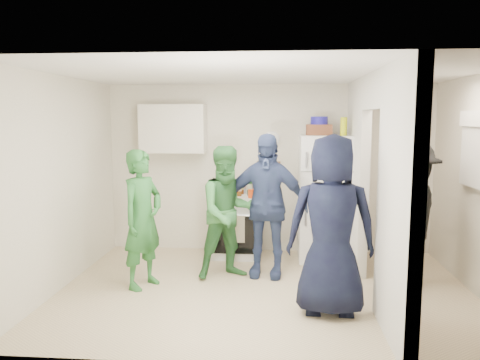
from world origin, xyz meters
name	(u,v)px	position (x,y,z in m)	size (l,w,h in m)	color
floor	(265,290)	(0.00, 0.00, 0.00)	(4.80, 4.80, 0.00)	beige
wall_back	(269,169)	(0.00, 1.70, 1.25)	(4.80, 4.80, 0.00)	silver
wall_front	(260,216)	(0.00, -1.70, 1.25)	(4.80, 4.80, 0.00)	silver
wall_left	(62,183)	(-2.40, 0.00, 1.25)	(3.40, 3.40, 0.00)	silver
ceiling	(266,73)	(0.00, 0.00, 2.50)	(4.80, 4.80, 0.00)	white
partition_pier_back	(357,174)	(1.20, 1.10, 1.25)	(0.12, 1.20, 2.50)	silver
partition_pier_front	(398,204)	(1.20, -1.10, 1.25)	(0.12, 1.20, 2.50)	silver
partition_header	(377,91)	(1.20, 0.00, 2.30)	(0.12, 1.00, 0.40)	silver
stove	(237,226)	(-0.45, 1.37, 0.45)	(0.75, 0.63, 0.90)	white
upper_cabinet	(173,129)	(-1.40, 1.52, 1.85)	(0.95, 0.34, 0.70)	silver
fridge	(325,198)	(0.81, 1.34, 0.88)	(0.73, 0.71, 1.77)	white
wicker_basket	(319,130)	(0.71, 1.39, 1.84)	(0.35, 0.25, 0.15)	brown
blue_bowl	(319,120)	(0.71, 1.39, 1.97)	(0.24, 0.24, 0.11)	navy
yellow_cup_stack_top	(344,126)	(1.03, 1.24, 1.89)	(0.09, 0.09, 0.25)	#C4D511
wall_clock	(272,139)	(0.05, 1.68, 1.70)	(0.22, 0.22, 0.03)	white
spice_shelf	(269,163)	(0.00, 1.65, 1.35)	(0.35, 0.08, 0.03)	olive
nook_window	(477,150)	(2.38, 0.20, 1.65)	(0.03, 0.70, 0.80)	black
nook_window_frame	(476,150)	(2.36, 0.20, 1.65)	(0.04, 0.76, 0.86)	white
nook_valance	(476,118)	(2.34, 0.20, 2.00)	(0.04, 0.82, 0.18)	white
yellow_cup_stack_stove	(227,189)	(-0.57, 1.15, 1.02)	(0.09, 0.09, 0.25)	yellow
red_cup	(251,194)	(-0.23, 1.17, 0.96)	(0.09, 0.09, 0.12)	red
person_green_left	(143,219)	(-1.45, 0.03, 0.82)	(0.60, 0.39, 1.64)	#296830
person_green_center	(229,212)	(-0.47, 0.44, 0.83)	(0.81, 0.63, 1.66)	#3C8038
person_denim	(266,205)	(-0.01, 0.55, 0.91)	(1.07, 0.44, 1.82)	navy
person_navy	(331,225)	(0.68, -0.58, 0.93)	(0.91, 0.59, 1.85)	black
person_nook	(411,213)	(1.74, 0.39, 0.87)	(1.12, 0.65, 1.74)	black
bottle_a	(219,184)	(-0.73, 1.48, 1.04)	(0.06, 0.06, 0.29)	brown
bottle_b	(224,187)	(-0.63, 1.28, 1.03)	(0.07, 0.07, 0.26)	#1C4A18
bottle_c	(232,185)	(-0.54, 1.52, 1.02)	(0.06, 0.06, 0.24)	silver
bottle_d	(239,187)	(-0.41, 1.32, 1.03)	(0.07, 0.07, 0.27)	brown
bottle_e	(244,184)	(-0.35, 1.53, 1.04)	(0.06, 0.06, 0.28)	#ABB4BD
bottle_f	(250,185)	(-0.26, 1.37, 1.05)	(0.07, 0.07, 0.31)	#17401F
bottle_g	(255,186)	(-0.19, 1.50, 1.02)	(0.08, 0.08, 0.25)	olive
bottle_h	(214,187)	(-0.77, 1.23, 1.03)	(0.06, 0.06, 0.27)	#A3ADAF
bottle_i	(242,185)	(-0.39, 1.48, 1.03)	(0.06, 0.06, 0.26)	#663111
bottle_j	(257,187)	(-0.15, 1.28, 1.04)	(0.06, 0.06, 0.29)	#1A4E24
bottle_k	(222,185)	(-0.68, 1.41, 1.04)	(0.08, 0.08, 0.28)	brown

